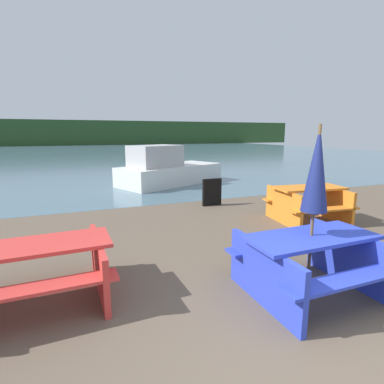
{
  "coord_description": "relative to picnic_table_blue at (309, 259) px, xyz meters",
  "views": [
    {
      "loc": [
        -1.9,
        -1.34,
        1.98
      ],
      "look_at": [
        0.22,
        3.95,
        0.85
      ],
      "focal_mm": 28.0,
      "sensor_mm": 36.0,
      "label": 1
    }
  ],
  "objects": [
    {
      "name": "signboard",
      "position": [
        0.88,
        4.63,
        -0.08
      ],
      "size": [
        0.55,
        0.08,
        0.75
      ],
      "color": "black",
      "rests_on": "ground_plane"
    },
    {
      "name": "picnic_table_blue",
      "position": [
        0.0,
        0.0,
        0.0
      ],
      "size": [
        1.63,
        1.38,
        0.76
      ],
      "rotation": [
        0.0,
        0.0,
        0.0
      ],
      "color": "blue",
      "rests_on": "ground_plane"
    },
    {
      "name": "far_treeline",
      "position": [
        -0.73,
        50.25,
        1.54
      ],
      "size": [
        80.0,
        1.6,
        4.0
      ],
      "color": "#284723",
      "rests_on": "water"
    },
    {
      "name": "picnic_table_red",
      "position": [
        -3.22,
        1.02,
        -0.01
      ],
      "size": [
        1.93,
        1.43,
        0.72
      ],
      "rotation": [
        0.0,
        0.0,
        0.03
      ],
      "color": "red",
      "rests_on": "ground_plane"
    },
    {
      "name": "water",
      "position": [
        -0.73,
        30.25,
        -0.46
      ],
      "size": [
        60.0,
        50.0,
        0.0
      ],
      "color": "slate",
      "rests_on": "ground_plane"
    },
    {
      "name": "boat",
      "position": [
        0.78,
        8.47,
        0.1
      ],
      "size": [
        4.51,
        3.29,
        1.53
      ],
      "rotation": [
        0.0,
        0.0,
        0.42
      ],
      "color": "silver",
      "rests_on": "water"
    },
    {
      "name": "picnic_table_orange",
      "position": [
        2.24,
        2.45,
        0.01
      ],
      "size": [
        1.69,
        1.55,
        0.8
      ],
      "rotation": [
        0.0,
        0.0,
        -0.12
      ],
      "color": "orange",
      "rests_on": "ground_plane"
    },
    {
      "name": "umbrella_navy",
      "position": [
        0.0,
        0.0,
        1.1
      ],
      "size": [
        0.31,
        0.31,
        2.08
      ],
      "color": "brown",
      "rests_on": "ground_plane"
    }
  ]
}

